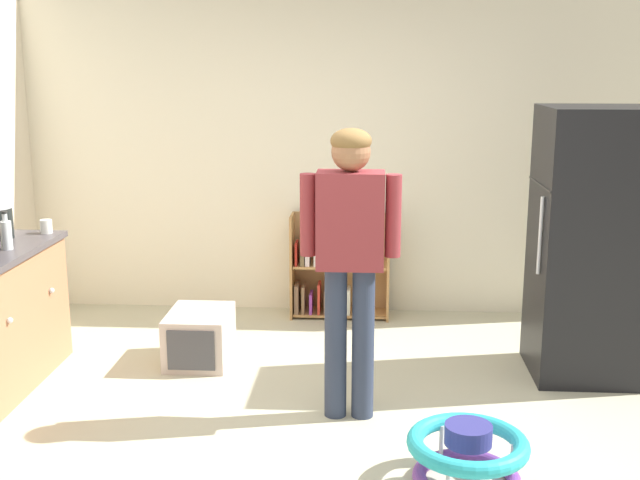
{
  "coord_description": "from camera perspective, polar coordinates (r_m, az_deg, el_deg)",
  "views": [
    {
      "loc": [
        0.24,
        -4.11,
        2.06
      ],
      "look_at": [
        -0.07,
        0.65,
        0.97
      ],
      "focal_mm": 44.38,
      "sensor_mm": 36.0,
      "label": 1
    }
  ],
  "objects": [
    {
      "name": "ground_plane",
      "position": [
        4.61,
        0.38,
        -13.75
      ],
      "size": [
        12.0,
        12.0,
        0.0
      ],
      "primitive_type": "plane",
      "color": "beige",
      "rests_on": "ground"
    },
    {
      "name": "back_wall",
      "position": [
        6.49,
        1.61,
        6.51
      ],
      "size": [
        5.2,
        0.06,
        2.7
      ],
      "primitive_type": "cube",
      "color": "silver",
      "rests_on": "ground"
    },
    {
      "name": "refrigerator",
      "position": [
        5.45,
        18.94,
        -0.29
      ],
      "size": [
        0.73,
        0.68,
        1.78
      ],
      "color": "black",
      "rests_on": "ground"
    },
    {
      "name": "bookshelf",
      "position": [
        6.49,
        0.97,
        -2.31
      ],
      "size": [
        0.8,
        0.28,
        0.85
      ],
      "color": "#B48149",
      "rests_on": "ground"
    },
    {
      "name": "standing_person",
      "position": [
        4.48,
        2.19,
        -0.38
      ],
      "size": [
        0.57,
        0.23,
        1.7
      ],
      "color": "#2D364C",
      "rests_on": "ground"
    },
    {
      "name": "baby_walker",
      "position": [
        4.11,
        10.58,
        -15.01
      ],
      "size": [
        0.6,
        0.6,
        0.32
      ],
      "color": "#783D9A",
      "rests_on": "ground"
    },
    {
      "name": "pet_carrier",
      "position": [
        5.62,
        -8.68,
        -6.91
      ],
      "size": [
        0.42,
        0.55,
        0.36
      ],
      "color": "beige",
      "rests_on": "ground"
    },
    {
      "name": "clear_bottle",
      "position": [
        5.33,
        -21.69,
        0.4
      ],
      "size": [
        0.07,
        0.07,
        0.25
      ],
      "color": "silver",
      "rests_on": "kitchen_counter"
    },
    {
      "name": "white_cup",
      "position": [
        5.75,
        -19.14,
        0.93
      ],
      "size": [
        0.08,
        0.08,
        0.09
      ],
      "primitive_type": "cylinder",
      "color": "white",
      "rests_on": "kitchen_counter"
    }
  ]
}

